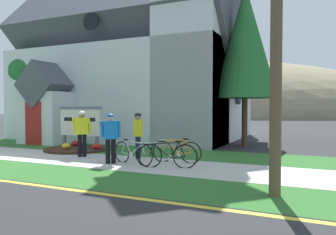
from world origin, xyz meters
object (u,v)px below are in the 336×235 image
object	(u,v)px
cyclist_in_red_jersey	(138,132)
roadside_conifer	(245,42)
church_sign	(80,122)
yard_deciduous_tree	(41,73)
bicycle_orange	(133,153)
cyclist_in_orange_jersey	(111,135)
bicycle_silver	(177,151)
cyclist_in_white_jersey	(82,130)
bicycle_white	(168,155)

from	to	relation	value
cyclist_in_red_jersey	roadside_conifer	size ratio (longest dim) A/B	0.22
cyclist_in_red_jersey	roadside_conifer	world-z (taller)	roadside_conifer
church_sign	yard_deciduous_tree	xyz separation A→B (m)	(-6.13, 3.90, 2.74)
bicycle_orange	cyclist_in_red_jersey	distance (m)	1.22
cyclist_in_orange_jersey	roadside_conifer	xyz separation A→B (m)	(3.00, 6.63, 3.93)
cyclist_in_red_jersey	cyclist_in_orange_jersey	distance (m)	1.29
bicycle_orange	cyclist_in_orange_jersey	xyz separation A→B (m)	(-0.68, -0.24, 0.57)
bicycle_silver	cyclist_in_red_jersey	bearing A→B (deg)	174.63
roadside_conifer	bicycle_orange	bearing A→B (deg)	-110.03
church_sign	bicycle_orange	distance (m)	4.52
church_sign	cyclist_in_white_jersey	bearing A→B (deg)	-48.87
cyclist_in_white_jersey	roadside_conifer	distance (m)	8.49
bicycle_orange	cyclist_in_red_jersey	world-z (taller)	cyclist_in_red_jersey
bicycle_white	roadside_conifer	world-z (taller)	roadside_conifer
bicycle_white	cyclist_in_white_jersey	xyz separation A→B (m)	(-3.78, 0.70, 0.61)
cyclist_in_white_jersey	cyclist_in_orange_jersey	bearing A→B (deg)	-23.88
church_sign	yard_deciduous_tree	distance (m)	7.77
bicycle_white	cyclist_in_white_jersey	world-z (taller)	cyclist_in_white_jersey
church_sign	roadside_conifer	world-z (taller)	roadside_conifer
bicycle_white	bicycle_orange	xyz separation A→B (m)	(-1.31, 0.14, -0.01)
bicycle_orange	cyclist_in_orange_jersey	world-z (taller)	cyclist_in_orange_jersey
bicycle_white	bicycle_orange	bearing A→B (deg)	173.82
bicycle_white	cyclist_in_red_jersey	world-z (taller)	cyclist_in_red_jersey
cyclist_in_red_jersey	bicycle_orange	bearing A→B (deg)	-69.83
church_sign	bicycle_silver	size ratio (longest dim) A/B	1.31
bicycle_silver	cyclist_in_white_jersey	xyz separation A→B (m)	(-3.65, -0.32, 0.62)
bicycle_orange	roadside_conifer	size ratio (longest dim) A/B	0.23
cyclist_in_red_jersey	cyclist_in_white_jersey	xyz separation A→B (m)	(-2.10, -0.46, 0.05)
church_sign	yard_deciduous_tree	size ratio (longest dim) A/B	0.41
church_sign	bicycle_white	xyz separation A→B (m)	(5.18, -2.30, -0.81)
roadside_conifer	yard_deciduous_tree	distance (m)	12.38
cyclist_in_white_jersey	yard_deciduous_tree	distance (m)	9.79
bicycle_white	bicycle_orange	distance (m)	1.31
bicycle_silver	roadside_conifer	bearing A→B (deg)	78.23
bicycle_orange	bicycle_silver	xyz separation A→B (m)	(1.18, 0.87, 0.00)
bicycle_orange	cyclist_in_white_jersey	distance (m)	2.61
cyclist_in_red_jersey	cyclist_in_white_jersey	distance (m)	2.15
church_sign	bicycle_silver	world-z (taller)	church_sign
cyclist_in_orange_jersey	yard_deciduous_tree	distance (m)	11.65
yard_deciduous_tree	bicycle_white	bearing A→B (deg)	-28.73
cyclist_in_red_jersey	church_sign	bearing A→B (deg)	161.89
cyclist_in_white_jersey	cyclist_in_orange_jersey	size ratio (longest dim) A/B	1.04
bicycle_white	bicycle_silver	size ratio (longest dim) A/B	1.03
bicycle_silver	cyclist_in_orange_jersey	xyz separation A→B (m)	(-1.86, -1.11, 0.57)
bicycle_white	roadside_conifer	bearing A→B (deg)	81.10
cyclist_in_white_jersey	cyclist_in_red_jersey	bearing A→B (deg)	12.40
bicycle_white	cyclist_in_orange_jersey	distance (m)	2.06
bicycle_silver	yard_deciduous_tree	world-z (taller)	yard_deciduous_tree
church_sign	bicycle_white	bearing A→B (deg)	-23.96
church_sign	roadside_conifer	bearing A→B (deg)	34.24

